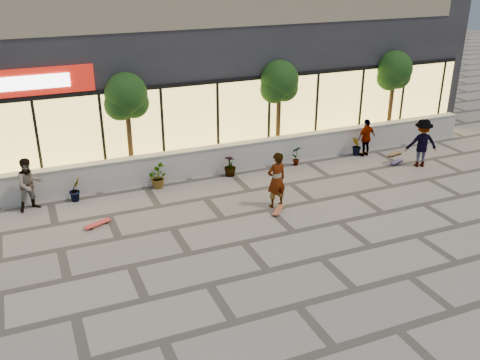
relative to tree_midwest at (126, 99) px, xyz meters
name	(u,v)px	position (x,y,z in m)	size (l,w,h in m)	color
ground	(321,258)	(3.50, -7.70, -2.99)	(80.00, 80.00, 0.00)	gray
planter_wall	(227,157)	(3.50, -0.70, -2.46)	(22.00, 0.42, 1.04)	beige
retail_building	(180,38)	(3.50, 4.79, 1.26)	(24.00, 9.17, 8.50)	#242429
shrub_b	(75,189)	(-2.20, -1.25, -2.58)	(0.45, 0.36, 0.81)	black
shrub_c	(157,177)	(0.60, -1.25, -2.58)	(0.73, 0.63, 0.81)	black
shrub_d	(230,166)	(3.40, -1.25, -2.58)	(0.45, 0.45, 0.81)	black
shrub_e	(296,155)	(6.20, -1.25, -2.58)	(0.43, 0.29, 0.81)	black
shrub_f	(357,146)	(9.00, -1.25, -2.58)	(0.45, 0.36, 0.81)	black
tree_midwest	(126,99)	(0.00, 0.00, 0.00)	(1.60, 1.50, 3.92)	#4B351A
tree_mideast	(279,84)	(6.00, 0.00, 0.00)	(1.60, 1.50, 3.92)	#4B351A
tree_east	(394,73)	(11.50, 0.00, 0.00)	(1.60, 1.50, 3.92)	#4B351A
skater_center	(276,180)	(3.80, -4.27, -2.04)	(0.69, 0.45, 1.88)	silver
skater_left	(30,184)	(-3.57, -1.40, -2.11)	(0.86, 0.67, 1.76)	tan
skater_right_near	(366,138)	(9.32, -1.40, -2.21)	(0.91, 0.38, 1.56)	silver
skater_right_far	(422,143)	(10.61, -3.19, -2.04)	(1.22, 0.70, 1.89)	maroon
skateboard_center	(278,210)	(3.68, -4.71, -2.90)	(0.69, 0.74, 0.10)	#974B31
skateboard_left	(98,224)	(-1.84, -3.42, -2.90)	(0.89, 0.54, 0.10)	red
skateboard_right_near	(395,154)	(10.50, -1.87, -2.91)	(0.80, 0.37, 0.09)	brown
skateboard_right_far	(397,161)	(10.00, -2.63, -2.90)	(0.84, 0.52, 0.10)	#5B4986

